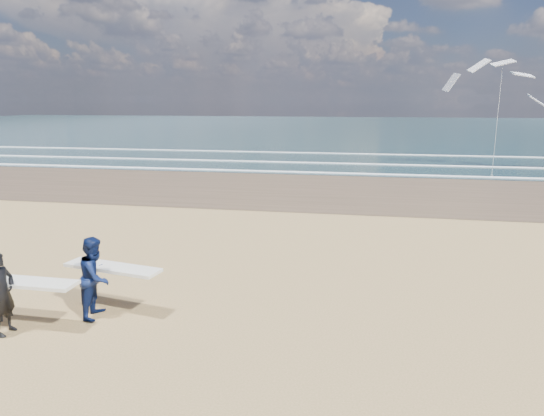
# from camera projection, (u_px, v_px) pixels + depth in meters

# --- Properties ---
(ocean) EXTENTS (220.00, 100.00, 0.02)m
(ocean) POSITION_uv_depth(u_px,v_px,m) (450.00, 129.00, 74.30)
(ocean) COLOR #183235
(ocean) RESTS_ON ground
(surfer_near) EXTENTS (2.20, 0.93, 1.66)m
(surfer_near) POSITION_uv_depth(u_px,v_px,m) (6.00, 291.00, 9.35)
(surfer_near) COLOR black
(surfer_near) RESTS_ON ground
(surfer_far) EXTENTS (2.26, 1.26, 1.72)m
(surfer_far) POSITION_uv_depth(u_px,v_px,m) (97.00, 276.00, 10.11)
(surfer_far) COLOR #0C1843
(surfer_far) RESTS_ON ground
(kite_1) EXTENTS (6.52, 4.82, 8.03)m
(kite_1) POSITION_uv_depth(u_px,v_px,m) (500.00, 96.00, 30.24)
(kite_1) COLOR slate
(kite_1) RESTS_ON ground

